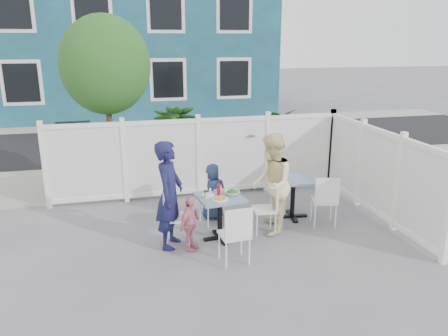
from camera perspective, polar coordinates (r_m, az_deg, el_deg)
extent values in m
plane|color=slate|center=(6.84, -0.42, -10.43)|extent=(80.00, 80.00, 0.00)
cube|color=gray|center=(10.31, -5.21, -1.01)|extent=(24.00, 2.60, 0.01)
cube|color=black|center=(13.86, -7.47, 3.47)|extent=(24.00, 5.00, 0.01)
cube|color=gray|center=(16.88, -8.64, 5.77)|extent=(24.00, 1.60, 0.01)
cube|color=navy|center=(19.96, -11.42, 15.93)|extent=(11.00, 6.00, 6.00)
cube|color=black|center=(17.10, -19.23, 10.60)|extent=(1.20, 0.04, 1.40)
cube|color=black|center=(17.19, -5.61, 11.44)|extent=(1.20, 0.04, 1.40)
cube|color=black|center=(17.07, -20.06, 18.95)|extent=(1.20, 0.04, 1.40)
cube|color=black|center=(17.15, -5.86, 19.79)|extent=(1.20, 0.04, 1.40)
cube|color=white|center=(8.77, -3.35, 1.43)|extent=(5.80, 0.04, 1.40)
cube|color=white|center=(8.61, -3.43, 6.19)|extent=(5.86, 0.08, 0.08)
cube|color=white|center=(9.00, -3.27, -3.25)|extent=(5.86, 0.08, 0.12)
cube|color=white|center=(8.19, 19.46, -0.61)|extent=(0.04, 3.60, 1.40)
cube|color=white|center=(8.02, 19.96, 4.46)|extent=(0.08, 3.66, 0.08)
cube|color=white|center=(8.43, 18.97, -5.55)|extent=(0.08, 3.66, 0.12)
cylinder|color=#382316|center=(9.43, -14.62, 4.37)|extent=(0.12, 0.12, 2.40)
ellipsoid|color=#204D18|center=(9.25, -15.26, 12.87)|extent=(1.80, 1.62, 1.98)
cube|color=gold|center=(10.29, -18.87, 1.75)|extent=(0.69, 0.50, 1.26)
imported|color=#204D18|center=(9.37, -5.93, 2.91)|extent=(1.12, 1.12, 1.82)
imported|color=#204D18|center=(9.67, 4.38, 2.94)|extent=(1.85, 1.72, 1.67)
cube|color=#3F6577|center=(6.87, -0.55, -3.86)|extent=(0.77, 0.77, 0.04)
cylinder|color=black|center=(7.00, -0.54, -6.58)|extent=(0.08, 0.08, 0.67)
cube|color=black|center=(7.14, -0.54, -9.04)|extent=(0.55, 0.14, 0.04)
cube|color=black|center=(7.14, -0.54, -9.04)|extent=(0.14, 0.55, 0.04)
cube|color=#3F6577|center=(7.79, 9.08, -1.47)|extent=(0.78, 0.78, 0.04)
cylinder|color=black|center=(7.91, 8.96, -3.95)|extent=(0.08, 0.08, 0.68)
cube|color=black|center=(8.03, 8.85, -6.23)|extent=(0.56, 0.14, 0.04)
cube|color=black|center=(8.03, 8.85, -6.23)|extent=(0.14, 0.56, 0.04)
cube|color=white|center=(6.83, -6.02, -6.41)|extent=(0.47, 0.48, 0.04)
cube|color=white|center=(6.76, -7.68, -4.48)|extent=(0.11, 0.42, 0.45)
cylinder|color=white|center=(7.08, -4.51, -7.50)|extent=(0.02, 0.02, 0.45)
cylinder|color=white|center=(6.75, -4.60, -8.74)|extent=(0.02, 0.02, 0.45)
cylinder|color=white|center=(7.10, -7.25, -7.52)|extent=(0.02, 0.02, 0.45)
cylinder|color=white|center=(6.77, -7.48, -8.75)|extent=(0.02, 0.02, 0.45)
cube|color=white|center=(7.23, 5.27, -5.41)|extent=(0.40, 0.41, 0.04)
cube|color=white|center=(7.19, 6.65, -3.66)|extent=(0.07, 0.38, 0.41)
cylinder|color=white|center=(7.13, 4.30, -7.48)|extent=(0.02, 0.02, 0.41)
cylinder|color=white|center=(7.42, 3.78, -6.47)|extent=(0.02, 0.02, 0.41)
cylinder|color=white|center=(7.20, 6.72, -7.32)|extent=(0.02, 0.02, 0.41)
cylinder|color=white|center=(7.49, 6.10, -6.33)|extent=(0.02, 0.02, 0.41)
cube|color=white|center=(7.56, -1.50, -4.23)|extent=(0.48, 0.46, 0.04)
cube|color=white|center=(7.63, -2.12, -2.17)|extent=(0.39, 0.13, 0.42)
cylinder|color=white|center=(7.58, 0.20, -5.88)|extent=(0.02, 0.02, 0.42)
cylinder|color=white|center=(7.44, -2.09, -6.35)|extent=(0.02, 0.02, 0.42)
cylinder|color=white|center=(7.84, -0.91, -5.10)|extent=(0.02, 0.02, 0.42)
cylinder|color=white|center=(7.70, -3.15, -5.53)|extent=(0.02, 0.02, 0.42)
cube|color=white|center=(6.27, 1.33, -8.69)|extent=(0.43, 0.42, 0.04)
cube|color=white|center=(6.01, 1.94, -7.33)|extent=(0.40, 0.06, 0.43)
cylinder|color=white|center=(6.45, -0.63, -10.04)|extent=(0.02, 0.02, 0.43)
cylinder|color=white|center=(6.55, 2.27, -9.61)|extent=(0.02, 0.02, 0.43)
cylinder|color=white|center=(6.17, 0.31, -11.32)|extent=(0.02, 0.02, 0.43)
cylinder|color=white|center=(6.28, 3.33, -10.84)|extent=(0.02, 0.02, 0.43)
cube|color=white|center=(7.69, 12.93, -4.16)|extent=(0.49, 0.47, 0.04)
cube|color=white|center=(7.44, 13.36, -2.91)|extent=(0.40, 0.12, 0.44)
cylinder|color=white|center=(7.88, 11.32, -5.25)|extent=(0.02, 0.02, 0.44)
cylinder|color=white|center=(7.96, 13.79, -5.19)|extent=(0.02, 0.02, 0.44)
cylinder|color=white|center=(7.58, 11.80, -6.17)|extent=(0.02, 0.02, 0.44)
cylinder|color=white|center=(7.66, 14.38, -6.10)|extent=(0.02, 0.02, 0.44)
imported|color=#151741|center=(6.65, -7.14, -3.51)|extent=(0.61, 0.72, 1.67)
imported|color=#F5D754|center=(7.12, 6.22, -2.13)|extent=(0.85, 0.96, 1.66)
imported|color=#1F2D4C|center=(7.74, -1.48, -3.08)|extent=(0.55, 0.43, 1.01)
imported|color=pink|center=(6.64, -4.49, -7.29)|extent=(0.48, 0.51, 0.85)
cylinder|color=white|center=(6.72, -0.51, -4.08)|extent=(0.25, 0.25, 0.02)
cylinder|color=white|center=(6.90, -2.11, -3.54)|extent=(0.21, 0.21, 0.01)
imported|color=white|center=(6.92, 1.12, -3.27)|extent=(0.23, 0.23, 0.06)
cylinder|color=beige|center=(6.75, -2.34, -3.54)|extent=(0.08, 0.08, 0.12)
cylinder|color=beige|center=(7.05, -0.60, -2.68)|extent=(0.07, 0.07, 0.11)
cylinder|color=#AE0810|center=(6.88, -0.69, -2.92)|extent=(0.05, 0.05, 0.17)
cylinder|color=white|center=(7.02, -1.80, -2.92)|extent=(0.03, 0.03, 0.07)
cylinder|color=black|center=(7.09, -1.59, -2.75)|extent=(0.03, 0.03, 0.07)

